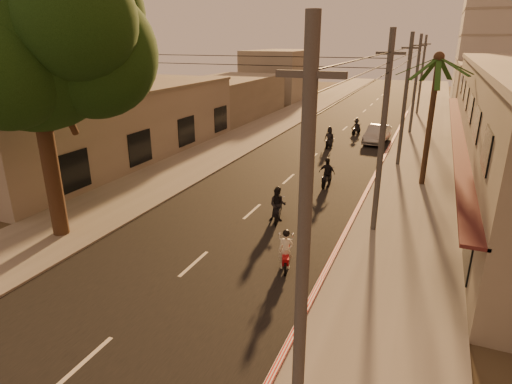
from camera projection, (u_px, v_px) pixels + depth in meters
ground at (166, 289)px, 15.48m from camera, size 160.00×160.00×0.00m
road at (313, 157)px, 32.85m from camera, size 10.00×140.00×0.02m
sidewalk_right at (417, 167)px, 30.12m from camera, size 5.00×140.00×0.12m
sidewalk_left at (226, 147)px, 35.55m from camera, size 5.00×140.00×0.12m
curb_stripe at (371, 183)px, 26.63m from camera, size 0.20×60.00×0.20m
left_building at (111, 124)px, 31.83m from camera, size 8.20×24.20×5.20m
broadleaf_tree at (40, 41)px, 16.87m from camera, size 9.60×8.70×12.10m
palm_tree at (438, 65)px, 24.07m from camera, size 5.00×5.00×8.20m
utility_poles at (408, 71)px, 28.40m from camera, size 1.20×48.26×9.00m
filler_right at (493, 91)px, 48.49m from camera, size 8.00×14.00×6.00m
filler_left_near at (229, 97)px, 49.34m from camera, size 8.00×14.00×4.40m
filler_left_far at (281, 74)px, 64.54m from camera, size 8.00×14.00×7.00m
scooter_red at (286, 251)px, 16.68m from camera, size 0.88×1.64×1.66m
scooter_mid_a at (278, 205)px, 21.06m from camera, size 1.10×1.81×1.80m
scooter_mid_b at (327, 173)px, 26.09m from camera, size 1.04×1.83×1.80m
scooter_far_a at (329, 138)px, 35.42m from camera, size 0.87×1.80×1.76m
scooter_far_b at (356, 127)px, 40.29m from camera, size 1.28×1.56×1.58m
parked_car at (377, 134)px, 37.08m from camera, size 2.33×4.81×1.50m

